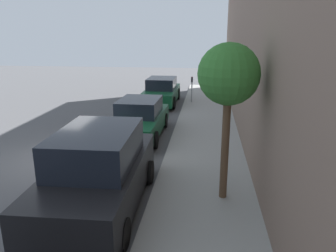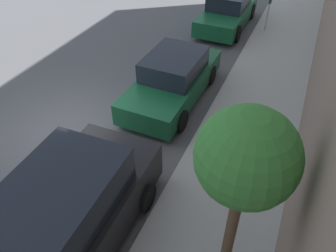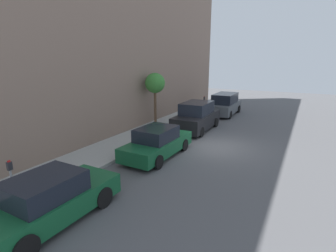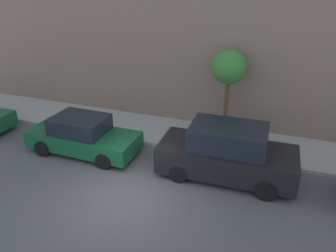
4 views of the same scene
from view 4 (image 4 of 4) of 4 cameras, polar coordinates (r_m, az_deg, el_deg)
The scene contains 5 objects.
ground_plane at distance 11.17m, azimuth -7.57°, elevation -12.09°, with size 60.00×60.00×0.00m, color #515154.
sidewalk at distance 14.91m, azimuth 0.76°, elevation -1.17°, with size 2.69×32.00×0.15m.
parked_suv_second at distance 11.77m, azimuth 10.21°, elevation -4.72°, with size 2.08×4.85×1.98m.
parked_sedan_third at distance 13.66m, azimuth -14.61°, elevation -1.66°, with size 1.92×4.53×1.54m.
street_tree at distance 13.73m, azimuth 10.56°, elevation 9.89°, with size 1.43×1.43×3.79m.
Camera 4 is at (-7.75, -4.31, 6.79)m, focal length 35.00 mm.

